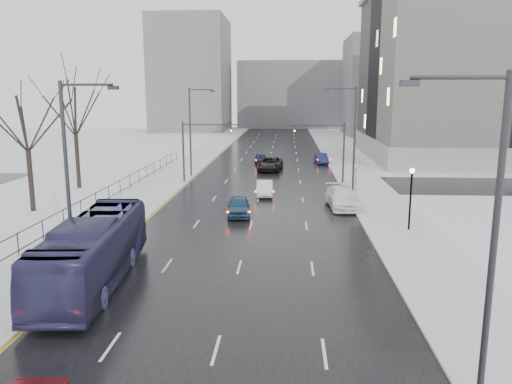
% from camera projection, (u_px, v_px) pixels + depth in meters
% --- Properties ---
extents(road, '(16.00, 150.00, 0.04)m').
position_uv_depth(road, '(267.00, 167.00, 64.51)').
color(road, black).
rests_on(road, ground).
extents(cross_road, '(130.00, 10.00, 0.04)m').
position_uv_depth(cross_road, '(263.00, 184.00, 52.76)').
color(cross_road, black).
rests_on(cross_road, ground).
extents(sidewalk_left, '(5.00, 150.00, 0.16)m').
position_uv_depth(sidewalk_left, '(187.00, 166.00, 65.15)').
color(sidewalk_left, silver).
rests_on(sidewalk_left, ground).
extents(sidewalk_right, '(5.00, 150.00, 0.16)m').
position_uv_depth(sidewalk_right, '(349.00, 167.00, 63.86)').
color(sidewalk_right, silver).
rests_on(sidewalk_right, ground).
extents(park_strip, '(14.00, 150.00, 0.12)m').
position_uv_depth(park_strip, '(116.00, 165.00, 65.73)').
color(park_strip, white).
rests_on(park_strip, ground).
extents(tree_park_d, '(8.75, 8.75, 12.50)m').
position_uv_depth(tree_park_d, '(34.00, 212.00, 40.15)').
color(tree_park_d, black).
rests_on(tree_park_d, ground).
extents(tree_park_e, '(9.45, 9.45, 13.50)m').
position_uv_depth(tree_park_e, '(80.00, 189.00, 49.97)').
color(tree_park_e, black).
rests_on(tree_park_e, ground).
extents(iron_fence, '(0.06, 70.00, 1.30)m').
position_uv_depth(iron_fence, '(70.00, 214.00, 35.77)').
color(iron_fence, black).
rests_on(iron_fence, sidewalk_left).
extents(streetlight_r_near, '(2.95, 0.25, 10.00)m').
position_uv_depth(streetlight_r_near, '(487.00, 230.00, 13.97)').
color(streetlight_r_near, '#2D2D33').
rests_on(streetlight_r_near, ground).
extents(streetlight_r_mid, '(2.95, 0.25, 10.00)m').
position_uv_depth(streetlight_r_mid, '(352.00, 138.00, 43.34)').
color(streetlight_r_mid, '#2D2D33').
rests_on(streetlight_r_mid, ground).
extents(streetlight_l_near, '(2.95, 0.25, 10.00)m').
position_uv_depth(streetlight_l_near, '(71.00, 171.00, 24.77)').
color(streetlight_l_near, '#2D2D33').
rests_on(streetlight_l_near, ground).
extents(streetlight_l_far, '(2.95, 0.25, 10.00)m').
position_uv_depth(streetlight_l_far, '(192.00, 128.00, 56.10)').
color(streetlight_l_far, '#2D2D33').
rests_on(streetlight_l_far, ground).
extents(lamppost_r_mid, '(0.36, 0.36, 4.28)m').
position_uv_depth(lamppost_r_mid, '(411.00, 190.00, 33.90)').
color(lamppost_r_mid, black).
rests_on(lamppost_r_mid, sidewalk_right).
extents(mast_signal_right, '(6.10, 0.33, 6.50)m').
position_uv_depth(mast_signal_right, '(333.00, 145.00, 51.52)').
color(mast_signal_right, '#2D2D33').
rests_on(mast_signal_right, ground).
extents(mast_signal_left, '(6.10, 0.33, 6.50)m').
position_uv_depth(mast_signal_left, '(193.00, 145.00, 52.42)').
color(mast_signal_left, '#2D2D33').
rests_on(mast_signal_left, ground).
extents(no_uturn_sign, '(0.60, 0.06, 2.70)m').
position_uv_depth(no_uturn_sign, '(356.00, 169.00, 47.84)').
color(no_uturn_sign, '#2D2D33').
rests_on(no_uturn_sign, sidewalk_right).
extents(bldg_far_right, '(24.00, 20.00, 22.00)m').
position_uv_depth(bldg_far_right, '(399.00, 86.00, 114.51)').
color(bldg_far_right, slate).
rests_on(bldg_far_right, ground).
extents(bldg_far_left, '(18.00, 22.00, 28.00)m').
position_uv_depth(bldg_far_left, '(191.00, 75.00, 126.79)').
color(bldg_far_left, slate).
rests_on(bldg_far_left, ground).
extents(bldg_far_center, '(30.00, 18.00, 18.00)m').
position_uv_depth(bldg_far_center, '(293.00, 95.00, 140.85)').
color(bldg_far_center, slate).
rests_on(bldg_far_center, ground).
extents(bus, '(3.76, 12.17, 3.34)m').
position_uv_depth(bus, '(94.00, 251.00, 24.78)').
color(bus, navy).
rests_on(bus, road).
extents(sedan_center_near, '(2.11, 4.43, 1.46)m').
position_uv_depth(sedan_center_near, '(239.00, 206.00, 38.82)').
color(sedan_center_near, navy).
rests_on(sedan_center_near, road).
extents(sedan_right_near, '(1.64, 4.27, 1.39)m').
position_uv_depth(sedan_right_near, '(265.00, 188.00, 46.37)').
color(sedan_right_near, white).
rests_on(sedan_right_near, road).
extents(sedan_right_cross, '(3.24, 6.05, 1.62)m').
position_uv_depth(sedan_right_cross, '(270.00, 164.00, 61.48)').
color(sedan_right_cross, black).
rests_on(sedan_right_cross, road).
extents(sedan_right_far, '(2.85, 6.05, 1.70)m').
position_uv_depth(sedan_right_far, '(343.00, 198.00, 41.42)').
color(sedan_right_far, white).
rests_on(sedan_right_far, road).
extents(sedan_center_far, '(2.09, 4.18, 1.37)m').
position_uv_depth(sedan_center_far, '(261.00, 159.00, 67.44)').
color(sedan_center_far, '#141D3C').
rests_on(sedan_center_far, road).
extents(sedan_right_distant, '(1.86, 4.26, 1.36)m').
position_uv_depth(sedan_right_distant, '(321.00, 158.00, 67.70)').
color(sedan_right_distant, navy).
rests_on(sedan_right_distant, road).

